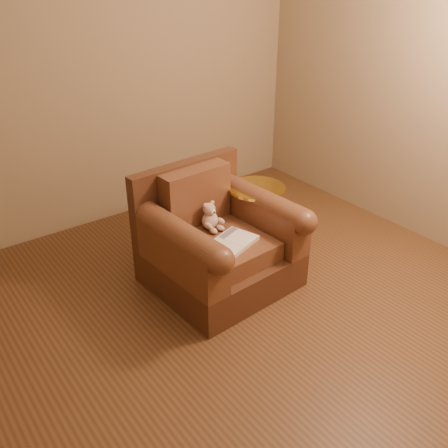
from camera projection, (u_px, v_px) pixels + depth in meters
floor at (245, 340)px, 3.06m from camera, size 4.00×4.00×0.00m
room at (252, 47)px, 2.24m from camera, size 4.02×4.02×2.71m
armchair at (216, 242)px, 3.47m from camera, size 0.95×0.91×0.81m
teddy_bear at (211, 219)px, 3.46m from camera, size 0.15×0.17×0.21m
guidebook at (230, 244)px, 3.28m from camera, size 0.43×0.33×0.03m
side_table at (256, 220)px, 3.75m from camera, size 0.42×0.42×0.59m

